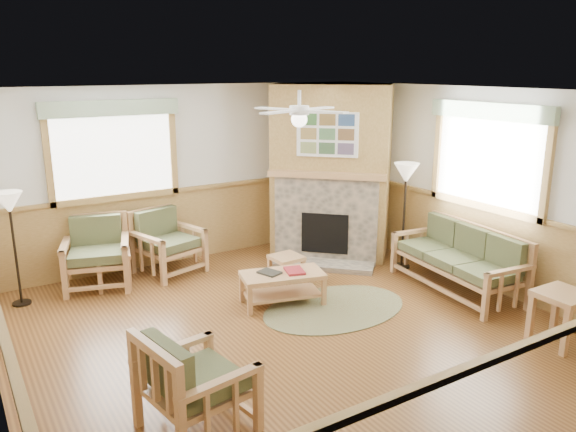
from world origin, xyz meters
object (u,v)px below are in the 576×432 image
coffee_table (282,288)px  end_table_sofa (561,318)px  armchair_back_left (96,253)px  floor_lamp_right (404,216)px  footstool (286,268)px  sofa (457,259)px  floor_lamp_left (15,249)px  armchair_back_right (168,242)px  armchair_left (196,381)px  end_table_chairs (114,270)px

coffee_table → end_table_sofa: bearing=-36.4°
armchair_back_left → floor_lamp_right: size_ratio=0.59×
coffee_table → footstool: coffee_table is taller
end_table_sofa → footstool: (-1.55, 3.20, -0.12)m
sofa → footstool: sofa is taller
end_table_sofa → floor_lamp_left: 6.51m
armchair_back_right → armchair_left: (-1.11, -3.69, -0.02)m
armchair_left → armchair_back_left: bearing=-10.7°
end_table_sofa → floor_lamp_right: (0.20, 2.72, 0.51)m
end_table_sofa → floor_lamp_left: floor_lamp_left is taller
sofa → floor_lamp_right: floor_lamp_right is taller
sofa → end_table_sofa: size_ratio=3.21×
armchair_back_left → floor_lamp_left: floor_lamp_left is taller
coffee_table → end_table_chairs: bearing=149.9°
armchair_back_left → footstool: bearing=-9.8°
sofa → end_table_sofa: sofa is taller
armchair_back_left → armchair_left: 3.69m
armchair_back_right → coffee_table: armchair_back_right is taller
armchair_back_right → footstool: (1.31, -1.17, -0.29)m
sofa → armchair_left: armchair_left is taller
sofa → end_table_sofa: (-0.20, -1.67, -0.14)m
floor_lamp_left → armchair_left: bearing=-75.7°
end_table_chairs → coffee_table: bearing=-44.8°
armchair_back_right → armchair_back_left: bearing=163.4°
coffee_table → end_table_chairs: (-1.68, 1.67, 0.05)m
armchair_back_right → end_table_sofa: bearing=-73.4°
sofa → coffee_table: (-2.24, 0.85, -0.23)m
armchair_left → end_table_chairs: bearing=-13.6°
end_table_chairs → sofa: bearing=-32.7°
sofa → armchair_back_right: armchair_back_right is taller
armchair_back_right → armchair_left: armchair_back_right is taller
armchair_back_left → armchair_back_right: armchair_back_left is taller
footstool → floor_lamp_right: floor_lamp_right is taller
coffee_table → floor_lamp_right: bearing=19.8°
armchair_back_right → floor_lamp_right: size_ratio=0.58×
sofa → floor_lamp_left: (-5.10, 2.60, 0.30)m
armchair_back_left → end_table_chairs: armchair_back_left is taller
armchair_back_right → coffee_table: 2.05m
armchair_left → end_table_sofa: size_ratio=1.50×
armchair_back_left → floor_lamp_left: (-1.00, -0.11, 0.27)m
coffee_table → end_table_sofa: 3.24m
end_table_sofa → footstool: size_ratio=1.44×
footstool → armchair_left: bearing=-133.9°
sofa → armchair_left: size_ratio=2.14×
end_table_sofa → sofa: bearing=83.0°
floor_lamp_left → armchair_back_right: bearing=3.2°
armchair_back_left → floor_lamp_left: bearing=-156.7°
sofa → armchair_left: 4.30m
armchair_back_left → end_table_chairs: bearing=-30.6°
floor_lamp_left → end_table_chairs: bearing=-3.7°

